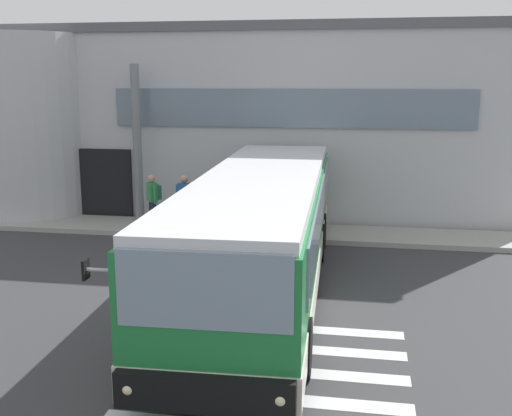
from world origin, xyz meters
The scene contains 8 objects.
ground_plane centered at (0.00, 0.00, -0.01)m, with size 80.00×90.00×0.02m, color #353538.
bay_paint_stripes centered at (2.00, -4.20, 0.00)m, with size 4.40×3.96×0.01m.
terminal_building centered at (-0.67, 11.55, 3.23)m, with size 19.19×13.80×6.48m.
boarding_curb centered at (0.00, 4.80, 0.07)m, with size 21.39×2.00×0.15m, color #9E9B93.
entry_support_column centered at (-3.84, 5.40, 2.66)m, with size 0.28×0.28×5.02m, color slate.
bus_main_foreground centered at (1.17, -0.45, 1.34)m, with size 3.02×11.80×2.70m.
passenger_near_column centered at (-3.02, 4.40, 1.11)m, with size 0.50×0.52×1.68m.
passenger_by_doorway centered at (-2.02, 4.44, 1.08)m, with size 0.58×0.29×1.68m.
Camera 1 is at (3.31, -13.53, 4.73)m, focal length 43.40 mm.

